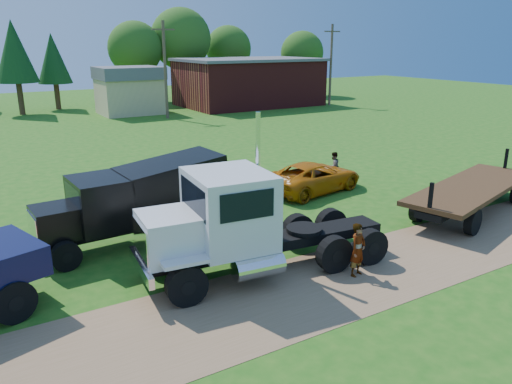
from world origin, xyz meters
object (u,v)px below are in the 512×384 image
orange_pickup (314,177)px  flatbed_trailer (471,191)px  white_semi_tractor (233,225)px  spectator_a (358,250)px  black_dump_truck (140,198)px

orange_pickup → flatbed_trailer: bearing=-156.7°
white_semi_tractor → orange_pickup: 10.03m
flatbed_trailer → spectator_a: 8.71m
orange_pickup → flatbed_trailer: 7.21m
orange_pickup → spectator_a: (-4.51, -8.16, 0.14)m
white_semi_tractor → flatbed_trailer: bearing=6.1°
white_semi_tractor → spectator_a: size_ratio=4.88×
flatbed_trailer → white_semi_tractor: bearing=164.9°
white_semi_tractor → black_dump_truck: bearing=115.4°
black_dump_truck → flatbed_trailer: bearing=-20.7°
black_dump_truck → spectator_a: bearing=-55.4°
white_semi_tractor → black_dump_truck: (-1.52, 4.25, -0.03)m
white_semi_tractor → spectator_a: white_semi_tractor is taller
white_semi_tractor → flatbed_trailer: 11.85m
flatbed_trailer → spectator_a: (-8.45, -2.12, -0.06)m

